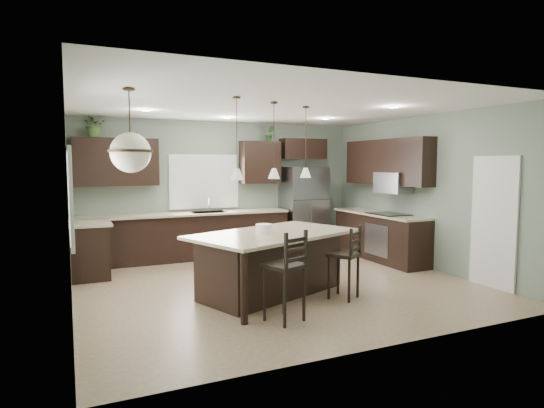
{
  "coord_description": "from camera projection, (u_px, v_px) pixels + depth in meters",
  "views": [
    {
      "loc": [
        -3.0,
        -6.47,
        1.92
      ],
      "look_at": [
        0.1,
        0.4,
        1.25
      ],
      "focal_mm": 30.0,
      "sensor_mm": 36.0,
      "label": 1
    }
  ],
  "objects": [
    {
      "name": "back_upper_left",
      "position": [
        116.0,
        162.0,
        8.57
      ],
      "size": [
        1.55,
        0.34,
        0.9
      ],
      "primitive_type": "cube",
      "color": "black",
      "rests_on": "room_shell"
    },
    {
      "name": "bar_stool_left",
      "position": [
        284.0,
        276.0,
        5.5
      ],
      "size": [
        0.54,
        0.54,
        1.13
      ],
      "primitive_type": "cube",
      "rotation": [
        0.0,
        0.0,
        0.35
      ],
      "color": "black",
      "rests_on": "ground"
    },
    {
      "name": "cooktop",
      "position": [
        388.0,
        214.0,
        8.83
      ],
      "size": [
        0.58,
        0.75,
        0.02
      ],
      "primitive_type": "cube",
      "color": "black",
      "rests_on": "right_countertop"
    },
    {
      "name": "back_countertop",
      "position": [
        187.0,
        214.0,
        9.05
      ],
      "size": [
        4.2,
        0.66,
        0.04
      ],
      "primitive_type": "cube",
      "color": "#C7B596",
      "rests_on": "back_lower_cabs"
    },
    {
      "name": "bar_stool_right",
      "position": [
        344.0,
        263.0,
        6.44
      ],
      "size": [
        0.53,
        0.53,
        1.04
      ],
      "primitive_type": "cube",
      "rotation": [
        0.0,
        0.0,
        0.57
      ],
      "color": "black",
      "rests_on": "ground"
    },
    {
      "name": "faucet",
      "position": [
        209.0,
        205.0,
        9.2
      ],
      "size": [
        0.02,
        0.02,
        0.28
      ],
      "primitive_type": "cylinder",
      "color": "silver",
      "rests_on": "back_countertop"
    },
    {
      "name": "chandelier",
      "position": [
        130.0,
        131.0,
        5.3
      ],
      "size": [
        0.51,
        0.51,
        0.99
      ],
      "primitive_type": null,
      "color": "beige",
      "rests_on": "room_shell"
    },
    {
      "name": "plant_back_right",
      "position": [
        270.0,
        133.0,
        9.78
      ],
      "size": [
        0.23,
        0.2,
        0.34
      ],
      "primitive_type": "imported",
      "rotation": [
        0.0,
        0.0,
        -0.33
      ],
      "color": "#2E5927",
      "rests_on": "back_upper_right"
    },
    {
      "name": "right_lower_cabs",
      "position": [
        380.0,
        237.0,
        9.14
      ],
      "size": [
        0.6,
        2.35,
        0.9
      ],
      "primitive_type": "cube",
      "color": "black",
      "rests_on": "ground"
    },
    {
      "name": "window_back",
      "position": [
        204.0,
        181.0,
        9.46
      ],
      "size": [
        1.35,
        0.02,
        1.0
      ],
      "primitive_type": "cube",
      "color": "white",
      "rests_on": "room_shell"
    },
    {
      "name": "back_upper_right",
      "position": [
        260.0,
        162.0,
        9.77
      ],
      "size": [
        0.85,
        0.34,
        0.9
      ],
      "primitive_type": "cube",
      "color": "black",
      "rests_on": "room_shell"
    },
    {
      "name": "right_countertop",
      "position": [
        380.0,
        214.0,
        9.09
      ],
      "size": [
        0.66,
        2.35,
        0.04
      ],
      "primitive_type": "cube",
      "color": "#C7B596",
      "rests_on": "right_lower_cabs"
    },
    {
      "name": "sink_inset",
      "position": [
        209.0,
        212.0,
        9.24
      ],
      "size": [
        0.7,
        0.45,
        0.01
      ],
      "primitive_type": "cube",
      "color": "gray",
      "rests_on": "back_countertop"
    },
    {
      "name": "pantry_door",
      "position": [
        494.0,
        222.0,
        7.0
      ],
      "size": [
        0.04,
        0.82,
        2.04
      ],
      "primitive_type": "cube",
      "color": "white",
      "rests_on": "ground"
    },
    {
      "name": "microwave",
      "position": [
        393.0,
        183.0,
        8.82
      ],
      "size": [
        0.4,
        0.75,
        0.4
      ],
      "primitive_type": "cube",
      "color": "gray",
      "rests_on": "right_upper_cabs"
    },
    {
      "name": "ground",
      "position": [
        277.0,
        284.0,
        7.28
      ],
      "size": [
        6.0,
        6.0,
        0.0
      ],
      "primitive_type": "plane",
      "color": "#9E8466",
      "rests_on": "ground"
    },
    {
      "name": "plant_back_left",
      "position": [
        95.0,
        124.0,
        8.33
      ],
      "size": [
        0.55,
        0.52,
        0.48
      ],
      "primitive_type": "imported",
      "rotation": [
        0.0,
        0.0,
        0.43
      ],
      "color": "#385726",
      "rests_on": "back_upper_left"
    },
    {
      "name": "wall_oven_front",
      "position": [
        376.0,
        240.0,
        8.76
      ],
      "size": [
        0.01,
        0.72,
        0.6
      ],
      "primitive_type": "cube",
      "color": "gray",
      "rests_on": "right_lower_cabs"
    },
    {
      "name": "left_return_countertop",
      "position": [
        90.0,
        223.0,
        7.64
      ],
      "size": [
        0.66,
        0.96,
        0.04
      ],
      "primitive_type": "cube",
      "color": "#C7B596",
      "rests_on": "left_return_cabs"
    },
    {
      "name": "back_lower_cabs",
      "position": [
        187.0,
        237.0,
        9.11
      ],
      "size": [
        4.2,
        0.6,
        0.9
      ],
      "primitive_type": "cube",
      "color": "black",
      "rests_on": "ground"
    },
    {
      "name": "pendant_left",
      "position": [
        237.0,
        139.0,
        5.99
      ],
      "size": [
        0.17,
        0.17,
        1.1
      ],
      "primitive_type": null,
      "color": "white",
      "rests_on": "room_shell"
    },
    {
      "name": "pendant_right",
      "position": [
        306.0,
        142.0,
        6.98
      ],
      "size": [
        0.17,
        0.17,
        1.1
      ],
      "primitive_type": null,
      "color": "white",
      "rests_on": "room_shell"
    },
    {
      "name": "fridge_header",
      "position": [
        303.0,
        149.0,
        10.18
      ],
      "size": [
        1.05,
        0.34,
        0.45
      ],
      "primitive_type": "cube",
      "color": "black",
      "rests_on": "room_shell"
    },
    {
      "name": "pendant_center",
      "position": [
        274.0,
        141.0,
        6.48
      ],
      "size": [
        0.17,
        0.17,
        1.1
      ],
      "primitive_type": null,
      "color": "silver",
      "rests_on": "room_shell"
    },
    {
      "name": "right_upper_cabs",
      "position": [
        387.0,
        162.0,
        9.06
      ],
      "size": [
        0.34,
        2.35,
        0.9
      ],
      "primitive_type": "cube",
      "color": "black",
      "rests_on": "room_shell"
    },
    {
      "name": "room_shell",
      "position": [
        277.0,
        178.0,
        7.13
      ],
      "size": [
        6.0,
        6.0,
        6.0
      ],
      "color": "gray",
      "rests_on": "ground"
    },
    {
      "name": "window_left",
      "position": [
        69.0,
        196.0,
        5.19
      ],
      "size": [
        0.02,
        1.1,
        1.0
      ],
      "primitive_type": "cube",
      "color": "white",
      "rests_on": "room_shell"
    },
    {
      "name": "serving_dish",
      "position": [
        264.0,
        229.0,
        6.45
      ],
      "size": [
        0.24,
        0.24,
        0.14
      ],
      "primitive_type": "cylinder",
      "color": "white",
      "rests_on": "kitchen_island"
    },
    {
      "name": "refrigerator",
      "position": [
        303.0,
        209.0,
        10.08
      ],
      "size": [
        0.9,
        0.74,
        1.85
      ],
      "primitive_type": "cube",
      "color": "gray",
      "rests_on": "ground"
    },
    {
      "name": "left_return_cabs",
      "position": [
        90.0,
        251.0,
        7.68
      ],
      "size": [
        0.6,
        0.9,
        0.9
      ],
      "primitive_type": "cube",
      "color": "black",
      "rests_on": "ground"
    },
    {
      "name": "kitchen_island",
      "position": [
        274.0,
        264.0,
        6.64
      ],
      "size": [
        2.74,
        2.14,
        0.92
      ],
      "primitive_type": "cube",
      "rotation": [
        0.0,
        0.0,
        0.37
      ],
      "color": "black",
      "rests_on": "ground"
    }
  ]
}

